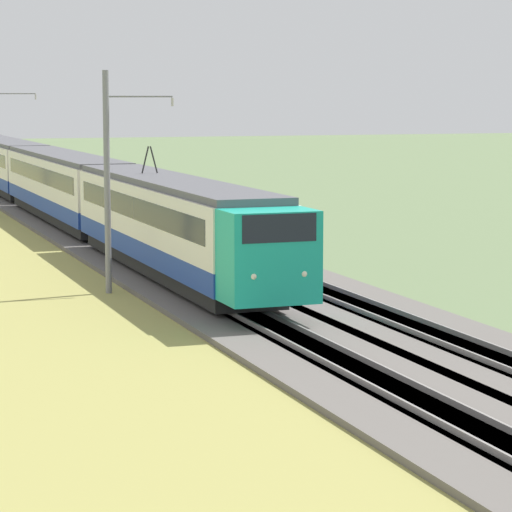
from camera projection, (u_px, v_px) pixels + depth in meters
ballast_main at (104, 244)px, 56.80m from camera, size 240.00×4.40×0.30m
ballast_adjacent at (184, 241)px, 58.11m from camera, size 240.00×4.40×0.30m
track_main at (104, 244)px, 56.80m from camera, size 240.00×1.57×0.45m
track_adjacent at (184, 241)px, 58.11m from camera, size 240.00×1.57×0.45m
passenger_train at (30, 171)px, 75.97m from camera, size 87.77×2.86×5.07m
catenary_mast_mid at (109, 181)px, 42.40m from camera, size 0.22×2.56×7.94m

